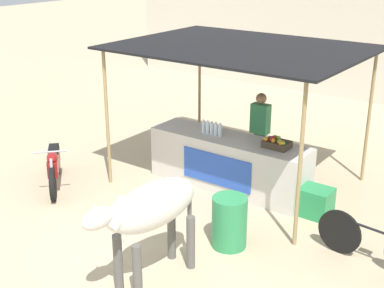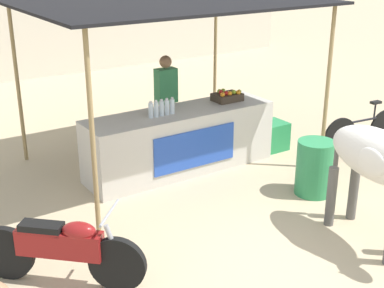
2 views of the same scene
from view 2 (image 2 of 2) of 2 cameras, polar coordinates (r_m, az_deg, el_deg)
ground_plane at (r=6.81m, az=8.83°, el=-8.90°), size 60.00×60.00×0.00m
stall_counter at (r=8.19m, az=-1.23°, el=0.34°), size 3.00×0.82×0.96m
stall_awning at (r=7.98m, az=-2.53°, el=14.36°), size 4.20×3.20×2.55m
water_bottle_row at (r=7.79m, az=-3.26°, el=3.84°), size 0.43×0.07×0.25m
fruit_crate at (r=8.55m, az=3.79°, el=5.11°), size 0.44×0.32×0.18m
vendor_behind_counter at (r=8.78m, az=-2.76°, el=4.29°), size 0.34×0.22×1.65m
cooler_box at (r=9.17m, az=8.18°, el=0.80°), size 0.60×0.44×0.48m
water_barrel at (r=7.64m, az=12.95°, el=-2.48°), size 0.52×0.52×0.78m
cow at (r=6.36m, az=19.63°, el=-1.76°), size 0.66×1.84×1.44m
motorcycle_parked at (r=5.68m, az=-13.69°, el=-10.72°), size 1.36×1.29×0.90m
bicycle_leaning at (r=9.44m, az=17.77°, el=1.28°), size 1.65×0.22×0.85m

